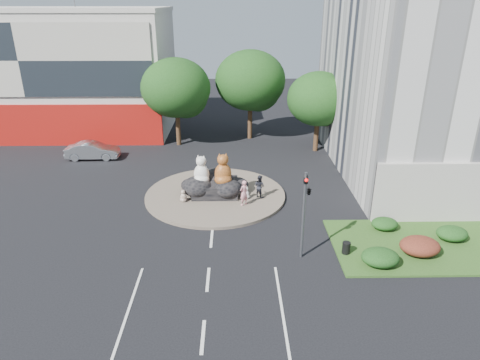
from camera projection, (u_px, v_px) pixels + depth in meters
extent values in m
plane|color=black|center=(208.00, 279.00, 21.59)|extent=(120.00, 120.00, 0.00)
cylinder|color=brown|center=(215.00, 195.00, 30.76)|extent=(10.00, 10.00, 0.20)
cube|color=beige|center=(49.00, 73.00, 44.80)|extent=(25.00, 12.00, 12.00)
cube|color=maroon|center=(31.00, 125.00, 40.77)|extent=(25.00, 0.30, 4.00)
cube|color=#B2AD9E|center=(18.00, 61.00, 38.40)|extent=(24.00, 0.15, 6.50)
cube|color=beige|center=(38.00, 9.00, 42.39)|extent=(25.20, 12.20, 0.40)
cube|color=#234517|center=(420.00, 245.00, 24.50)|extent=(10.00, 6.00, 0.12)
cylinder|color=#382314|center=(178.00, 126.00, 41.07)|extent=(0.44, 0.44, 3.74)
ellipsoid|color=#133310|center=(176.00, 88.00, 39.66)|extent=(6.46, 6.46, 5.49)
sphere|color=#133310|center=(185.00, 96.00, 40.46)|extent=(4.25, 4.25, 4.25)
sphere|color=#133310|center=(168.00, 95.00, 39.60)|extent=(3.74, 3.74, 3.74)
cylinder|color=#382314|center=(250.00, 119.00, 42.98)|extent=(0.44, 0.44, 3.96)
ellipsoid|color=#133310|center=(250.00, 80.00, 41.47)|extent=(6.84, 6.84, 5.81)
sphere|color=#133310|center=(258.00, 89.00, 42.30)|extent=(4.50, 4.50, 4.50)
sphere|color=#133310|center=(243.00, 87.00, 41.43)|extent=(3.96, 3.96, 3.96)
cylinder|color=#382314|center=(316.00, 134.00, 39.50)|extent=(0.44, 0.44, 3.30)
ellipsoid|color=#133310|center=(319.00, 99.00, 38.25)|extent=(5.70, 5.70, 4.84)
sphere|color=#133310|center=(326.00, 106.00, 39.02)|extent=(3.75, 3.75, 3.75)
sphere|color=#133310|center=(311.00, 105.00, 38.17)|extent=(3.30, 3.30, 3.30)
ellipsoid|color=#133310|center=(380.00, 257.00, 22.42)|extent=(2.00, 1.60, 0.90)
ellipsoid|color=#441B12|center=(420.00, 246.00, 23.36)|extent=(2.20, 1.76, 0.99)
ellipsoid|color=#133310|center=(452.00, 233.00, 24.81)|extent=(1.80, 1.44, 0.81)
ellipsoid|color=#133310|center=(385.00, 224.00, 25.97)|extent=(1.60, 1.28, 0.72)
cylinder|color=#595B60|center=(303.00, 216.00, 22.53)|extent=(0.14, 0.14, 5.00)
imported|color=black|center=(305.00, 187.00, 21.87)|extent=(0.21, 0.26, 1.30)
imported|color=black|center=(309.00, 190.00, 21.95)|extent=(0.26, 1.24, 0.50)
sphere|color=red|center=(306.00, 180.00, 21.53)|extent=(0.18, 0.18, 0.18)
cylinder|color=#595B60|center=(414.00, 152.00, 27.59)|extent=(0.18, 0.18, 8.00)
cylinder|color=#595B60|center=(408.00, 90.00, 26.03)|extent=(2.00, 0.12, 0.12)
cube|color=silver|center=(392.00, 91.00, 26.05)|extent=(0.50, 0.22, 0.12)
imported|color=#D0868D|center=(244.00, 193.00, 28.66)|extent=(0.77, 0.75, 1.79)
imported|color=#21232A|center=(259.00, 186.00, 29.88)|extent=(1.01, 0.99, 1.64)
imported|color=#A5A8AC|center=(93.00, 151.00, 37.75)|extent=(4.67, 1.75, 1.52)
cylinder|color=black|center=(346.00, 248.00, 23.49)|extent=(0.47, 0.47, 0.68)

